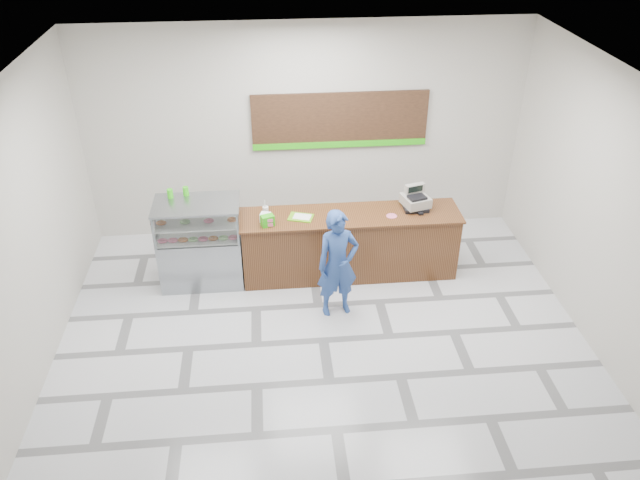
{
  "coord_description": "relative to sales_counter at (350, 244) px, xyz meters",
  "views": [
    {
      "loc": [
        -0.64,
        -6.33,
        5.55
      ],
      "look_at": [
        0.04,
        0.9,
        1.02
      ],
      "focal_mm": 35.0,
      "sensor_mm": 36.0,
      "label": 1
    }
  ],
  "objects": [
    {
      "name": "display_case",
      "position": [
        -2.22,
        -0.0,
        0.16
      ],
      "size": [
        1.22,
        0.72,
        1.33
      ],
      "color": "gray",
      "rests_on": "floor"
    },
    {
      "name": "green_cup_right",
      "position": [
        -2.37,
        0.26,
        0.88
      ],
      "size": [
        0.08,
        0.08,
        0.13
      ],
      "primitive_type": "cylinder",
      "color": "#2DC112",
      "rests_on": "display_case"
    },
    {
      "name": "back_wall",
      "position": [
        -0.55,
        1.45,
        1.23
      ],
      "size": [
        7.0,
        0.0,
        7.0
      ],
      "primitive_type": "plane",
      "rotation": [
        1.57,
        0.0,
        0.0
      ],
      "color": "#BCB8AD",
      "rests_on": "floor"
    },
    {
      "name": "cash_register",
      "position": [
        0.98,
        0.12,
        0.64
      ],
      "size": [
        0.45,
        0.46,
        0.34
      ],
      "rotation": [
        0.0,
        0.0,
        0.27
      ],
      "color": "black",
      "rests_on": "sales_counter"
    },
    {
      "name": "promo_box",
      "position": [
        -1.22,
        -0.2,
        0.59
      ],
      "size": [
        0.21,
        0.17,
        0.16
      ],
      "primitive_type": "cube",
      "rotation": [
        0.0,
        0.0,
        0.34
      ],
      "color": "#2DC112",
      "rests_on": "sales_counter"
    },
    {
      "name": "serving_tray",
      "position": [
        -0.73,
        -0.03,
        0.52
      ],
      "size": [
        0.4,
        0.34,
        0.02
      ],
      "rotation": [
        0.0,
        0.0,
        -0.3
      ],
      "color": "#62B115",
      "rests_on": "sales_counter"
    },
    {
      "name": "ceiling",
      "position": [
        -0.55,
        -1.55,
        2.98
      ],
      "size": [
        7.0,
        7.0,
        0.0
      ],
      "primitive_type": "plane",
      "rotation": [
        3.14,
        0.0,
        0.0
      ],
      "color": "silver",
      "rests_on": "back_wall"
    },
    {
      "name": "green_cup_left",
      "position": [
        -2.59,
        0.21,
        0.88
      ],
      "size": [
        0.08,
        0.08,
        0.13
      ],
      "primitive_type": "cylinder",
      "color": "#2DC112",
      "rests_on": "display_case"
    },
    {
      "name": "card_terminal",
      "position": [
        1.02,
        -0.06,
        0.53
      ],
      "size": [
        0.08,
        0.15,
        0.04
      ],
      "primitive_type": "cube",
      "rotation": [
        0.0,
        0.0,
        0.04
      ],
      "color": "black",
      "rests_on": "sales_counter"
    },
    {
      "name": "donut_decal",
      "position": [
        0.59,
        -0.1,
        0.52
      ],
      "size": [
        0.16,
        0.16,
        0.0
      ],
      "primitive_type": "cylinder",
      "color": "#E46287",
      "rests_on": "sales_counter"
    },
    {
      "name": "menu_board",
      "position": [
        -0.0,
        1.41,
        1.42
      ],
      "size": [
        2.8,
        0.06,
        0.9
      ],
      "color": "black",
      "rests_on": "back_wall"
    },
    {
      "name": "napkin_box",
      "position": [
        -1.25,
        -0.07,
        0.57
      ],
      "size": [
        0.17,
        0.17,
        0.12
      ],
      "primitive_type": "cube",
      "rotation": [
        0.0,
        0.0,
        -0.28
      ],
      "color": "white",
      "rests_on": "sales_counter"
    },
    {
      "name": "straw_cup",
      "position": [
        -1.24,
        0.12,
        0.58
      ],
      "size": [
        0.09,
        0.09,
        0.13
      ],
      "primitive_type": "cylinder",
      "color": "silver",
      "rests_on": "sales_counter"
    },
    {
      "name": "sales_counter",
      "position": [
        0.0,
        0.0,
        0.0
      ],
      "size": [
        3.26,
        0.76,
        1.03
      ],
      "color": "brown",
      "rests_on": "floor"
    },
    {
      "name": "floor",
      "position": [
        -0.55,
        -1.55,
        -0.52
      ],
      "size": [
        7.0,
        7.0,
        0.0
      ],
      "primitive_type": "plane",
      "color": "silver",
      "rests_on": "ground"
    },
    {
      "name": "customer",
      "position": [
        -0.3,
        -0.93,
        0.28
      ],
      "size": [
        0.65,
        0.49,
        1.59
      ],
      "primitive_type": "imported",
      "rotation": [
        0.0,
        0.0,
        0.2
      ],
      "color": "#28478E",
      "rests_on": "floor"
    }
  ]
}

